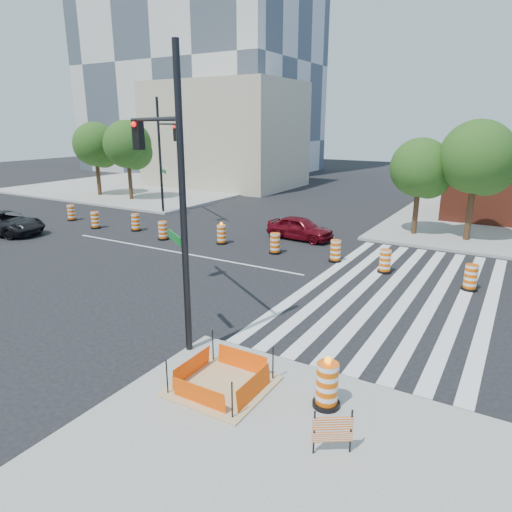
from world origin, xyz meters
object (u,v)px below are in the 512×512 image
object	(u,v)px
signal_pole_se	(165,172)
signal_pole_nw	(165,146)
dark_suv	(5,223)
red_coupe	(300,228)

from	to	relation	value
signal_pole_se	signal_pole_nw	bearing A→B (deg)	-14.28
dark_suv	signal_pole_se	distance (m)	17.99
signal_pole_se	signal_pole_nw	world-z (taller)	signal_pole_se
red_coupe	dark_suv	bearing A→B (deg)	121.42
red_coupe	signal_pole_nw	distance (m)	11.14
signal_pole_nw	dark_suv	bearing A→B (deg)	-84.22
red_coupe	dark_suv	world-z (taller)	dark_suv
red_coupe	signal_pole_se	bearing A→B (deg)	-168.01
dark_suv	signal_pole_se	bearing A→B (deg)	-116.61
dark_suv	signal_pole_se	size ratio (longest dim) A/B	0.60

